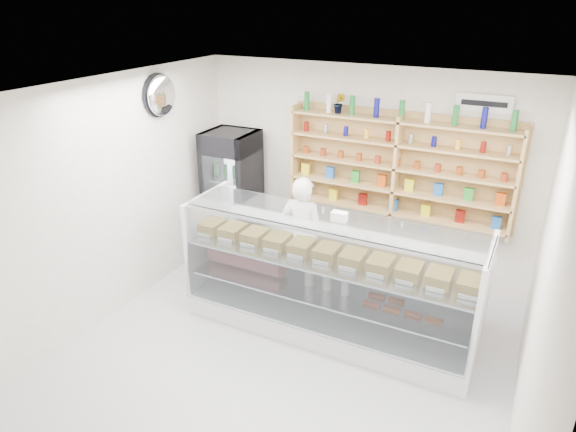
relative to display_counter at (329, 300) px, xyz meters
The scene contains 8 objects.
room 1.39m from the display_counter, 102.92° to the right, with size 5.00×5.00×5.00m.
display_counter is the anchor object (origin of this frame).
shop_worker 1.03m from the display_counter, 134.07° to the left, with size 0.56×0.37×1.54m, color white.
drinks_cooler 2.30m from the display_counter, 150.96° to the left, with size 0.69×0.67×1.87m.
wall_shelving 1.89m from the display_counter, 78.50° to the left, with size 2.84×0.28×1.33m.
potted_plant 2.46m from the display_counter, 109.82° to the left, with size 0.14×0.11×0.26m, color #1E6626.
security_mirror 3.17m from the display_counter, behind, with size 0.15×0.50×0.50m, color silver.
wall_sign 2.84m from the display_counter, 52.47° to the left, with size 0.62×0.03×0.20m, color white.
Camera 1 is at (2.04, -3.73, 3.59)m, focal length 32.00 mm.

